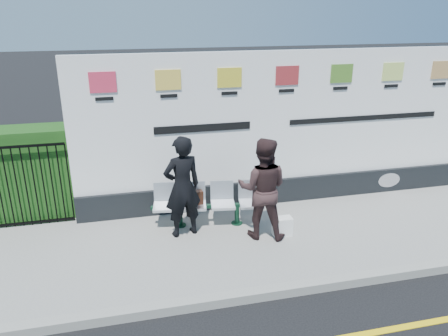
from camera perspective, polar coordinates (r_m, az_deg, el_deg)
name	(u,v)px	position (r m, az deg, el deg)	size (l,w,h in m)	color
pavement	(279,236)	(7.85, 7.23, -8.85)	(14.00, 3.00, 0.12)	gray
kerb	(315,286)	(6.68, 11.82, -14.81)	(14.00, 0.18, 0.14)	gray
billboard	(283,139)	(8.65, 7.65, 3.75)	(8.00, 0.30, 3.00)	black
hedge	(13,174)	(8.92, -25.88, -0.73)	(2.35, 0.70, 1.70)	#1C4915
railing	(8,187)	(8.54, -26.37, -2.29)	(2.05, 0.06, 1.54)	black
bench	(209,214)	(7.96, -2.01, -6.05)	(1.97, 0.52, 0.42)	silver
woman_left	(182,187)	(7.39, -5.46, -2.48)	(0.65, 0.43, 1.79)	black
woman_right	(263,189)	(7.35, 5.05, -2.69)	(0.86, 0.67, 1.76)	#332122
handbag_brown	(194,198)	(7.81, -3.94, -3.91)	(0.31, 0.13, 0.25)	black
carrier_bag_white	(282,226)	(7.70, 7.63, -7.56)	(0.33, 0.20, 0.33)	white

